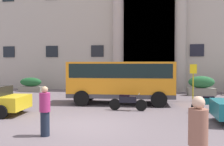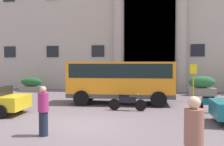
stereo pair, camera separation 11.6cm
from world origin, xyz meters
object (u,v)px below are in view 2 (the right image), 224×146
object	(u,v)px
motorcycle_far_end	(127,102)
pedestrian_child_trailing	(43,111)
hedge_planter_east	(202,86)
pedestrian_man_crossing	(194,144)
bus_stop_sign	(193,78)
hedge_planter_far_west	(31,85)
hedge_planter_west	(152,86)
scooter_by_planter	(211,104)
orange_minibus	(121,79)

from	to	relation	value
motorcycle_far_end	pedestrian_child_trailing	size ratio (longest dim) A/B	1.18
hedge_planter_east	pedestrian_man_crossing	bearing A→B (deg)	-101.83
bus_stop_sign	pedestrian_child_trailing	distance (m)	10.72
motorcycle_far_end	pedestrian_man_crossing	size ratio (longest dim) A/B	1.09
hedge_planter_east	hedge_planter_far_west	bearing A→B (deg)	178.40
hedge_planter_far_west	hedge_planter_west	size ratio (longest dim) A/B	0.96
scooter_by_planter	pedestrian_man_crossing	size ratio (longest dim) A/B	1.14
bus_stop_sign	hedge_planter_west	bearing A→B (deg)	124.55
orange_minibus	pedestrian_child_trailing	size ratio (longest dim) A/B	3.80
hedge_planter_west	motorcycle_far_end	size ratio (longest dim) A/B	1.08
pedestrian_man_crossing	bus_stop_sign	bearing A→B (deg)	18.97
pedestrian_man_crossing	hedge_planter_east	bearing A→B (deg)	16.57
hedge_planter_west	pedestrian_man_crossing	bearing A→B (deg)	-87.40
hedge_planter_east	scooter_by_planter	bearing A→B (deg)	-97.71
bus_stop_sign	scooter_by_planter	world-z (taller)	bus_stop_sign
scooter_by_planter	pedestrian_child_trailing	world-z (taller)	pedestrian_child_trailing
hedge_planter_far_west	pedestrian_man_crossing	size ratio (longest dim) A/B	1.12
hedge_planter_west	pedestrian_child_trailing	bearing A→B (deg)	-106.33
orange_minibus	pedestrian_child_trailing	distance (m)	7.34
bus_stop_sign	hedge_planter_west	distance (m)	4.71
orange_minibus	motorcycle_far_end	distance (m)	2.50
hedge_planter_far_west	pedestrian_child_trailing	size ratio (longest dim) A/B	1.22
bus_stop_sign	scooter_by_planter	distance (m)	3.87
hedge_planter_far_west	hedge_planter_west	distance (m)	10.43
bus_stop_sign	motorcycle_far_end	world-z (taller)	bus_stop_sign
bus_stop_sign	motorcycle_far_end	bearing A→B (deg)	-136.62
hedge_planter_far_west	pedestrian_man_crossing	distance (m)	18.81
bus_stop_sign	pedestrian_man_crossing	size ratio (longest dim) A/B	1.33
bus_stop_sign	hedge_planter_east	world-z (taller)	bus_stop_sign
bus_stop_sign	pedestrian_child_trailing	world-z (taller)	bus_stop_sign
hedge_planter_far_west	pedestrian_man_crossing	bearing A→B (deg)	-53.72
orange_minibus	scooter_by_planter	world-z (taller)	orange_minibus
hedge_planter_far_west	pedestrian_child_trailing	world-z (taller)	pedestrian_child_trailing
hedge_planter_east	hedge_planter_west	xyz separation A→B (m)	(-3.79, 0.67, -0.07)
bus_stop_sign	pedestrian_child_trailing	bearing A→B (deg)	-125.98
hedge_planter_east	scooter_by_planter	xyz separation A→B (m)	(-0.93, -6.87, -0.27)
hedge_planter_far_west	motorcycle_far_end	size ratio (longest dim) A/B	1.03
bus_stop_sign	orange_minibus	bearing A→B (deg)	-160.88
orange_minibus	hedge_planter_far_west	bearing A→B (deg)	146.60
motorcycle_far_end	pedestrian_child_trailing	xyz separation A→B (m)	(-2.32, -4.91, 0.39)
bus_stop_sign	pedestrian_man_crossing	distance (m)	11.79
hedge_planter_east	pedestrian_man_crossing	world-z (taller)	pedestrian_man_crossing
hedge_planter_west	scooter_by_planter	world-z (taller)	hedge_planter_west
motorcycle_far_end	bus_stop_sign	bearing A→B (deg)	46.01
hedge_planter_west	scooter_by_planter	xyz separation A→B (m)	(2.86, -7.53, -0.20)
hedge_planter_far_west	motorcycle_far_end	xyz separation A→B (m)	(9.09, -7.29, -0.15)
scooter_by_planter	motorcycle_far_end	bearing A→B (deg)	169.60
hedge_planter_east	pedestrian_man_crossing	size ratio (longest dim) A/B	1.12
motorcycle_far_end	orange_minibus	bearing A→B (deg)	106.91
pedestrian_child_trailing	scooter_by_planter	bearing A→B (deg)	20.98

